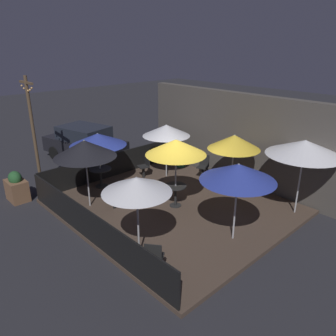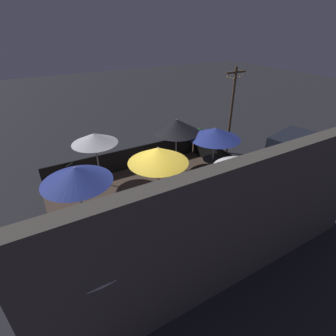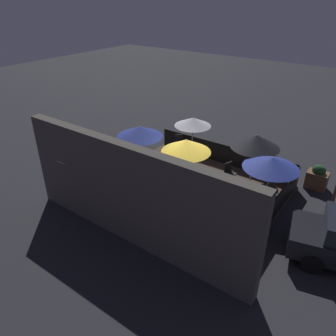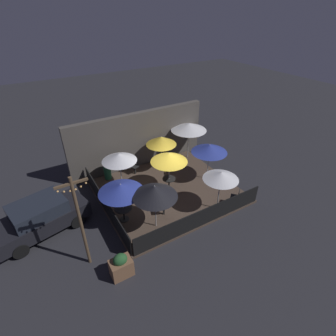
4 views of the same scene
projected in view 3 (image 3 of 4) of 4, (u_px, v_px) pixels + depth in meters
ground_plane at (187, 194)px, 13.53m from camera, size 60.00×60.00×0.00m
patio_deck at (187, 193)px, 13.51m from camera, size 7.12×6.37×0.12m
building_wall at (130, 196)px, 10.26m from camera, size 8.72×0.36×3.51m
fence_front at (223, 154)px, 15.49m from camera, size 6.92×0.05×0.95m
fence_side_left at (272, 212)px, 11.45m from camera, size 0.05×6.17×0.95m
patio_umbrella_0 at (272, 163)px, 11.75m from camera, size 2.05×2.05×2.07m
patio_umbrella_1 at (186, 146)px, 12.54m from camera, size 1.94×1.94×2.31m
patio_umbrella_2 at (256, 141)px, 13.05m from camera, size 1.98×1.98×2.27m
patio_umbrella_3 at (193, 122)px, 15.07m from camera, size 1.70×1.70×2.15m
patio_umbrella_4 at (137, 163)px, 11.48m from camera, size 1.80×1.80×2.20m
patio_umbrella_5 at (84, 146)px, 12.22m from camera, size 2.26×2.26×2.41m
patio_umbrella_6 at (140, 131)px, 13.98m from camera, size 2.00×2.00×2.21m
patio_umbrella_7 at (215, 183)px, 10.41m from camera, size 1.86×1.86×2.13m
dining_table_0 at (266, 193)px, 12.36m from camera, size 0.82×0.82×0.72m
dining_table_1 at (185, 179)px, 13.25m from camera, size 0.71×0.71×0.74m
patio_chair_0 at (179, 143)px, 16.43m from camera, size 0.56×0.56×0.96m
patio_chair_1 at (230, 172)px, 13.81m from camera, size 0.51×0.51×0.96m
patio_chair_2 at (235, 213)px, 11.35m from camera, size 0.48×0.48×0.93m
patio_chair_3 at (169, 219)px, 11.02m from camera, size 0.52×0.52×0.95m
patron_0 at (204, 242)px, 10.02m from camera, size 0.52×0.52×1.16m
planter_box at (317, 178)px, 13.72m from camera, size 0.83×0.58×1.09m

